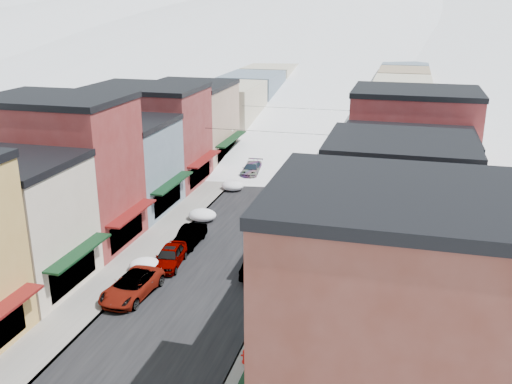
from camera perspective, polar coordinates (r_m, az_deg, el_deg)
The scene contains 37 objects.
road at distance 82.40m, azimuth 5.13°, elevation 4.66°, with size 10.00×160.00×0.01m, color black.
sidewalk_left at distance 83.70m, azimuth 0.66°, elevation 5.00°, with size 3.20×160.00×0.15m, color gray.
sidewalk_right at distance 81.58m, azimuth 9.71°, elevation 4.38°, with size 3.20×160.00×0.15m, color gray.
curb_left at distance 83.35m, azimuth 1.70°, elevation 4.93°, with size 0.10×160.00×0.15m, color slate.
curb_right at distance 81.72m, azimuth 8.63°, elevation 4.46°, with size 0.10×160.00×0.15m, color slate.
bldg_l_cream at distance 43.66m, azimuth -23.72°, elevation -2.90°, with size 11.30×8.20×9.50m.
bldg_l_brick_near at distance 49.58m, azimuth -18.82°, elevation 1.95°, with size 12.30×8.20×12.50m.
bldg_l_grayblue at distance 56.78m, azimuth -13.59°, elevation 2.60°, with size 11.30×9.20×9.00m.
bldg_l_brick_far at distance 64.76m, azimuth -10.73°, elevation 5.63°, with size 13.30×9.20×11.00m.
bldg_l_tan at distance 73.44m, azimuth -6.68°, elevation 6.92°, with size 11.30×11.20×10.00m.
bldg_r_brick_near at distance 25.63m, azimuth 13.97°, elevation -13.19°, with size 12.30×9.20×12.50m.
bldg_r_green at distance 34.27m, azimuth 13.33°, elevation -7.52°, with size 11.30×9.20×9.50m.
bldg_r_blue at distance 42.41m, azimuth 13.83°, elevation -1.72°, with size 11.30×9.20×10.50m.
bldg_r_cream at distance 51.20m, azimuth 14.62°, elevation 0.81°, with size 12.30×9.20×9.00m.
bldg_r_brick_far at distance 59.57m, azimuth 15.33°, elevation 4.44°, with size 13.30×9.20×11.50m.
bldg_r_tan at distance 69.54m, azimuth 14.47°, elevation 5.60°, with size 11.30×11.20×9.50m.
distant_blocks at distance 103.98m, azimuth 7.41°, elevation 9.68°, with size 34.00×55.00×8.00m.
mountain_ridge at distance 298.00m, azimuth 8.89°, elevation 17.19°, with size 670.00×340.00×34.00m.
overhead_cables at distance 69.06m, azimuth 3.47°, elevation 7.29°, with size 16.40×15.04×0.04m.
car_white_suv at distance 40.96m, azimuth -12.32°, elevation -9.18°, with size 2.59×5.62×1.56m, color silver.
car_silver_sedan at distance 44.93m, azimuth -8.62°, elevation -6.37°, with size 1.88×4.67×1.59m, color gray.
car_dark_hatch at distance 48.47m, azimuth -6.68°, elevation -4.43°, with size 1.61×4.60×1.52m, color black.
car_silver_wagon at distance 67.61m, azimuth -0.43°, elevation 2.31°, with size 2.06×5.06×1.47m, color #989B9F.
car_green_sedan at distance 43.21m, azimuth 0.26°, elevation -7.24°, with size 1.60×4.59×1.51m, color black.
car_gray_suv at distance 48.87m, azimuth 2.42°, elevation -4.07°, with size 1.88×4.68×1.60m, color #919399.
car_black_sedan at distance 68.51m, azimuth 6.15°, elevation 2.49°, with size 2.29×5.63×1.63m, color black.
car_lane_silver at distance 74.38m, azimuth 2.54°, elevation 3.75°, with size 1.63×4.05×1.38m, color #9C9DA4.
car_lane_white at distance 91.46m, azimuth 7.59°, elevation 6.47°, with size 2.76×5.98×1.66m, color silver.
fire_hydrant at distance 33.38m, azimuth -1.10°, elevation -16.13°, with size 0.49×0.37×0.84m.
parking_sign at distance 38.05m, azimuth 0.79°, elevation -9.83°, with size 0.10×0.30×2.24m.
trash_can at distance 48.95m, azimuth 4.18°, elevation -4.25°, with size 0.58×0.58×0.98m.
streetlamp_near at distance 43.79m, azimuth 4.61°, elevation -3.91°, with size 0.36×0.36×4.33m.
streetlamp_far at distance 73.96m, azimuth 8.19°, elevation 5.25°, with size 0.36×0.36×4.34m.
planter_far at distance 33.92m, azimuth 3.09°, elevation -15.66°, with size 0.36×0.36×0.64m, color #265125.
snow_pile_near at distance 44.31m, azimuth -10.85°, elevation -7.24°, with size 2.62×2.81×1.11m.
snow_pile_mid at distance 53.76m, azimuth -5.33°, elevation -2.30°, with size 2.63×2.82×1.11m.
snow_pile_far at distance 62.24m, azimuth -2.30°, elevation 0.64°, with size 2.44×2.70×1.03m.
Camera 1 is at (13.27, -18.97, 19.44)m, focal length 40.00 mm.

